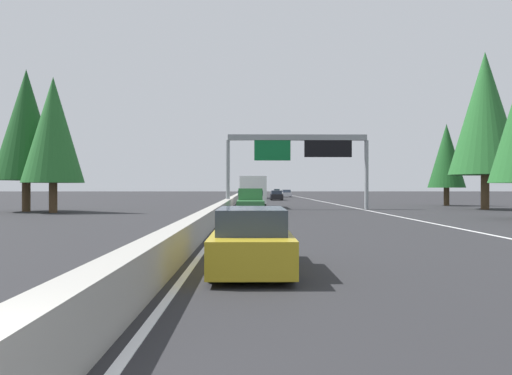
{
  "coord_description": "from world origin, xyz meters",
  "views": [
    {
      "loc": [
        -2.13,
        -1.69,
        1.95
      ],
      "look_at": [
        54.6,
        -2.39,
        1.92
      ],
      "focal_mm": 32.75,
      "sensor_mm": 36.0,
      "label": 1
    }
  ],
  "objects_px": {
    "conifer_right_mid": "(447,156)",
    "sedan_mid_right": "(277,192)",
    "bus_mid_left": "(251,189)",
    "sedan_far_left": "(251,241)",
    "conifer_left_foreground": "(53,130)",
    "sign_gantry_overhead": "(299,150)",
    "conifer_right_near": "(485,113)",
    "conifer_left_near": "(26,125)",
    "minivan_near_center": "(251,191)",
    "box_truck_mid_center": "(253,191)",
    "pickup_distant_a": "(250,201)",
    "sedan_near_right": "(276,196)",
    "sedan_distant_b": "(286,194)"
  },
  "relations": [
    {
      "from": "conifer_right_near",
      "to": "sedan_mid_right",
      "type": "bearing_deg",
      "value": 8.34
    },
    {
      "from": "sign_gantry_overhead",
      "to": "box_truck_mid_center",
      "type": "distance_m",
      "value": 6.81
    },
    {
      "from": "bus_mid_left",
      "to": "conifer_right_mid",
      "type": "xyz_separation_m",
      "value": [
        -33.09,
        -20.63,
        3.56
      ]
    },
    {
      "from": "conifer_right_mid",
      "to": "sedan_mid_right",
      "type": "bearing_deg",
      "value": 9.32
    },
    {
      "from": "sedan_near_right",
      "to": "bus_mid_left",
      "type": "xyz_separation_m",
      "value": [
        11.89,
        3.76,
        1.03
      ]
    },
    {
      "from": "box_truck_mid_center",
      "to": "conifer_left_near",
      "type": "bearing_deg",
      "value": 112.61
    },
    {
      "from": "pickup_distant_a",
      "to": "sedan_mid_right",
      "type": "xyz_separation_m",
      "value": [
        94.85,
        -7.4,
        -0.23
      ]
    },
    {
      "from": "minivan_near_center",
      "to": "sign_gantry_overhead",
      "type": "bearing_deg",
      "value": -176.6
    },
    {
      "from": "conifer_left_foreground",
      "to": "conifer_right_mid",
      "type": "bearing_deg",
      "value": -69.95
    },
    {
      "from": "pickup_distant_a",
      "to": "minivan_near_center",
      "type": "bearing_deg",
      "value": -0.15
    },
    {
      "from": "sign_gantry_overhead",
      "to": "sedan_far_left",
      "type": "bearing_deg",
      "value": 171.88
    },
    {
      "from": "sign_gantry_overhead",
      "to": "conifer_left_foreground",
      "type": "relative_size",
      "value": 1.21
    },
    {
      "from": "sign_gantry_overhead",
      "to": "conifer_right_near",
      "type": "bearing_deg",
      "value": -91.96
    },
    {
      "from": "conifer_right_near",
      "to": "conifer_left_near",
      "type": "bearing_deg",
      "value": 94.46
    },
    {
      "from": "sedan_far_left",
      "to": "conifer_right_near",
      "type": "relative_size",
      "value": 0.32
    },
    {
      "from": "sedan_far_left",
      "to": "minivan_near_center",
      "type": "xyz_separation_m",
      "value": [
        99.91,
        -0.19,
        0.27
      ]
    },
    {
      "from": "bus_mid_left",
      "to": "box_truck_mid_center",
      "type": "bearing_deg",
      "value": -179.91
    },
    {
      "from": "minivan_near_center",
      "to": "conifer_right_near",
      "type": "bearing_deg",
      "value": -163.77
    },
    {
      "from": "minivan_near_center",
      "to": "box_truck_mid_center",
      "type": "bearing_deg",
      "value": -179.96
    },
    {
      "from": "sedan_near_right",
      "to": "conifer_right_mid",
      "type": "xyz_separation_m",
      "value": [
        -21.2,
        -16.87,
        4.59
      ]
    },
    {
      "from": "sedan_mid_right",
      "to": "sedan_distant_b",
      "type": "xyz_separation_m",
      "value": [
        -37.83,
        0.22,
        0.0
      ]
    },
    {
      "from": "sedan_far_left",
      "to": "sedan_near_right",
      "type": "distance_m",
      "value": 59.51
    },
    {
      "from": "pickup_distant_a",
      "to": "minivan_near_center",
      "type": "relative_size",
      "value": 1.12
    },
    {
      "from": "bus_mid_left",
      "to": "conifer_right_near",
      "type": "distance_m",
      "value": 46.8
    },
    {
      "from": "sign_gantry_overhead",
      "to": "sedan_mid_right",
      "type": "distance_m",
      "value": 89.79
    },
    {
      "from": "sedan_far_left",
      "to": "conifer_left_near",
      "type": "bearing_deg",
      "value": 34.05
    },
    {
      "from": "box_truck_mid_center",
      "to": "conifer_right_mid",
      "type": "distance_m",
      "value": 21.25
    },
    {
      "from": "sign_gantry_overhead",
      "to": "pickup_distant_a",
      "type": "xyz_separation_m",
      "value": [
        -5.22,
        4.33,
        -4.35
      ]
    },
    {
      "from": "pickup_distant_a",
      "to": "conifer_left_near",
      "type": "xyz_separation_m",
      "value": [
        1.65,
        18.04,
        6.05
      ]
    },
    {
      "from": "sign_gantry_overhead",
      "to": "sedan_far_left",
      "type": "relative_size",
      "value": 2.88
    },
    {
      "from": "sign_gantry_overhead",
      "to": "conifer_left_near",
      "type": "height_order",
      "value": "conifer_left_near"
    },
    {
      "from": "conifer_right_near",
      "to": "sedan_distant_b",
      "type": "bearing_deg",
      "value": 14.41
    },
    {
      "from": "conifer_right_mid",
      "to": "minivan_near_center",
      "type": "bearing_deg",
      "value": 18.47
    },
    {
      "from": "bus_mid_left",
      "to": "sedan_distant_b",
      "type": "xyz_separation_m",
      "value": [
        10.8,
        -7.0,
        -1.03
      ]
    },
    {
      "from": "sign_gantry_overhead",
      "to": "conifer_right_near",
      "type": "relative_size",
      "value": 0.91
    },
    {
      "from": "bus_mid_left",
      "to": "sedan_mid_right",
      "type": "distance_m",
      "value": 49.17
    },
    {
      "from": "conifer_left_foreground",
      "to": "sedan_distant_b",
      "type": "bearing_deg",
      "value": -21.42
    },
    {
      "from": "conifer_right_near",
      "to": "conifer_right_mid",
      "type": "relative_size",
      "value": 1.6
    },
    {
      "from": "sedan_mid_right",
      "to": "conifer_right_near",
      "type": "relative_size",
      "value": 0.32
    },
    {
      "from": "pickup_distant_a",
      "to": "box_truck_mid_center",
      "type": "distance_m",
      "value": 9.29
    },
    {
      "from": "box_truck_mid_center",
      "to": "conifer_left_foreground",
      "type": "xyz_separation_m",
      "value": [
        -9.28,
        15.43,
        4.75
      ]
    },
    {
      "from": "conifer_left_foreground",
      "to": "sedan_near_right",
      "type": "bearing_deg",
      "value": -29.12
    },
    {
      "from": "sedan_far_left",
      "to": "conifer_left_foreground",
      "type": "relative_size",
      "value": 0.42
    },
    {
      "from": "conifer_right_mid",
      "to": "conifer_left_foreground",
      "type": "bearing_deg",
      "value": 110.05
    },
    {
      "from": "pickup_distant_a",
      "to": "box_truck_mid_center",
      "type": "xyz_separation_m",
      "value": [
        9.26,
        -0.24,
        0.7
      ]
    },
    {
      "from": "bus_mid_left",
      "to": "sedan_distant_b",
      "type": "distance_m",
      "value": 12.91
    },
    {
      "from": "bus_mid_left",
      "to": "sedan_mid_right",
      "type": "relative_size",
      "value": 2.61
    },
    {
      "from": "sedan_near_right",
      "to": "conifer_right_mid",
      "type": "bearing_deg",
      "value": -141.49
    },
    {
      "from": "sign_gantry_overhead",
      "to": "conifer_right_mid",
      "type": "height_order",
      "value": "conifer_right_mid"
    },
    {
      "from": "sedan_near_right",
      "to": "conifer_left_foreground",
      "type": "relative_size",
      "value": 0.42
    }
  ]
}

